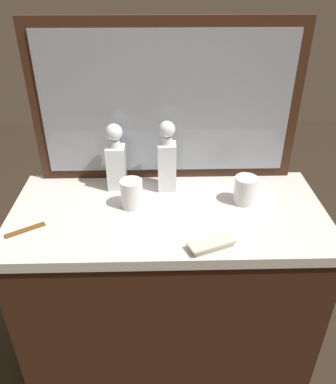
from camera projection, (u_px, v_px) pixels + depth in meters
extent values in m
plane|color=#2D2319|center=(168.00, 353.00, 1.87)|extent=(6.00, 6.00, 0.00)
cube|color=#381E11|center=(168.00, 294.00, 1.66)|extent=(1.14, 0.54, 0.80)
cube|color=silver|center=(168.00, 215.00, 1.45)|extent=(1.17, 0.56, 0.04)
cube|color=#381E11|center=(166.00, 104.00, 1.50)|extent=(1.04, 0.03, 0.64)
cube|color=gray|center=(166.00, 105.00, 1.48)|extent=(0.96, 0.01, 0.56)
cube|color=white|center=(167.00, 167.00, 1.52)|extent=(0.07, 0.07, 0.20)
cube|color=brown|center=(167.00, 174.00, 1.54)|extent=(0.06, 0.06, 0.13)
cylinder|color=white|center=(167.00, 140.00, 1.46)|extent=(0.04, 0.04, 0.03)
sphere|color=white|center=(167.00, 129.00, 1.44)|extent=(0.06, 0.06, 0.06)
cube|color=white|center=(117.00, 167.00, 1.54)|extent=(0.07, 0.07, 0.18)
cube|color=brown|center=(117.00, 176.00, 1.55)|extent=(0.06, 0.06, 0.10)
cylinder|color=white|center=(115.00, 143.00, 1.48)|extent=(0.04, 0.04, 0.03)
sphere|color=white|center=(114.00, 132.00, 1.46)|extent=(0.07, 0.07, 0.07)
cylinder|color=white|center=(245.00, 190.00, 1.46)|extent=(0.09, 0.09, 0.11)
cylinder|color=silver|center=(244.00, 201.00, 1.48)|extent=(0.08, 0.08, 0.01)
cylinder|color=white|center=(132.00, 194.00, 1.43)|extent=(0.08, 0.08, 0.11)
cylinder|color=silver|center=(132.00, 204.00, 1.46)|extent=(0.08, 0.08, 0.01)
cube|color=#B7A88C|center=(211.00, 246.00, 1.25)|extent=(0.15, 0.10, 0.01)
cube|color=beige|center=(211.00, 243.00, 1.24)|extent=(0.16, 0.11, 0.01)
cube|color=brown|center=(25.00, 230.00, 1.33)|extent=(0.13, 0.09, 0.01)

